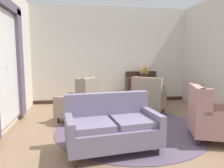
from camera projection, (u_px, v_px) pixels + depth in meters
ground at (134, 133)px, 4.20m from camera, size 8.60×8.60×0.00m
wall_back at (111, 56)px, 7.01m from camera, size 5.45×0.08×3.19m
wall_left at (6, 55)px, 4.51m from camera, size 0.08×4.30×3.19m
baseboard_back at (112, 100)px, 7.15m from camera, size 5.29×0.03×0.12m
area_rug at (130, 128)px, 4.50m from camera, size 3.22×3.22×0.01m
window_with_curtains at (6, 59)px, 4.24m from camera, size 0.12×2.06×2.65m
coffee_table at (129, 112)px, 4.28m from camera, size 0.99×0.99×0.49m
porcelain_vase at (130, 102)px, 4.25m from camera, size 0.17×0.17×0.33m
settee at (112, 127)px, 3.40m from camera, size 1.58×0.99×0.93m
armchair_beside_settee at (149, 98)px, 5.68m from camera, size 1.10×1.10×1.01m
armchair_near_sideboard at (81, 103)px, 4.97m from camera, size 1.13×1.11×1.07m
armchair_far_left at (209, 117)px, 3.83m from camera, size 1.04×1.07×1.02m
side_table at (156, 96)px, 5.97m from camera, size 0.45×0.45×0.71m
sideboard at (142, 88)px, 7.01m from camera, size 1.09×0.39×1.06m
gramophone at (145, 70)px, 6.86m from camera, size 0.35×0.44×0.50m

